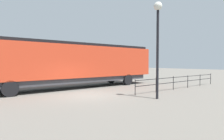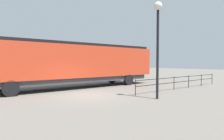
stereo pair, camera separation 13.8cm
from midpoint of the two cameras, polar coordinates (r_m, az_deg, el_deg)
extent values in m
plane|color=#666059|center=(13.88, -7.70, -7.35)|extent=(120.00, 120.00, 0.00)
cube|color=red|center=(17.89, -11.48, 2.43)|extent=(3.04, 17.00, 2.77)
cube|color=black|center=(22.08, 5.03, 1.33)|extent=(2.92, 2.85, 1.94)
cube|color=black|center=(17.96, -11.52, 7.24)|extent=(2.73, 16.32, 0.24)
cube|color=#38383D|center=(17.95, -11.44, -2.71)|extent=(2.73, 15.64, 0.45)
cylinder|color=black|center=(22.09, -0.52, -2.34)|extent=(0.30, 1.10, 1.10)
cylinder|color=black|center=(20.03, 4.38, -2.82)|extent=(0.30, 1.10, 1.10)
cylinder|color=black|center=(17.54, -29.59, -3.81)|extent=(0.30, 1.10, 1.10)
cylinder|color=black|center=(14.86, -27.84, -4.81)|extent=(0.30, 1.10, 1.10)
cylinder|color=black|center=(12.62, 12.81, 4.53)|extent=(0.16, 0.16, 5.65)
sphere|color=silver|center=(13.08, 12.93, 17.70)|extent=(0.53, 0.53, 0.53)
cube|color=black|center=(18.20, 19.23, -1.90)|extent=(0.04, 11.46, 0.04)
cube|color=black|center=(18.23, 19.21, -3.21)|extent=(0.04, 11.46, 0.04)
cylinder|color=black|center=(13.72, 6.47, -5.08)|extent=(0.05, 0.05, 1.13)
cylinder|color=black|center=(15.43, 12.46, -4.31)|extent=(0.05, 0.05, 1.13)
cylinder|color=black|center=(17.27, 17.20, -3.67)|extent=(0.05, 0.05, 1.13)
cylinder|color=black|center=(19.22, 21.01, -3.13)|extent=(0.05, 0.05, 1.13)
cylinder|color=black|center=(21.23, 24.10, -2.68)|extent=(0.05, 0.05, 1.13)
cylinder|color=black|center=(23.29, 26.64, -2.31)|extent=(0.05, 0.05, 1.13)
camera|label=1|loc=(0.07, -90.32, -0.01)|focal=31.39mm
camera|label=2|loc=(0.07, 89.68, 0.01)|focal=31.39mm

